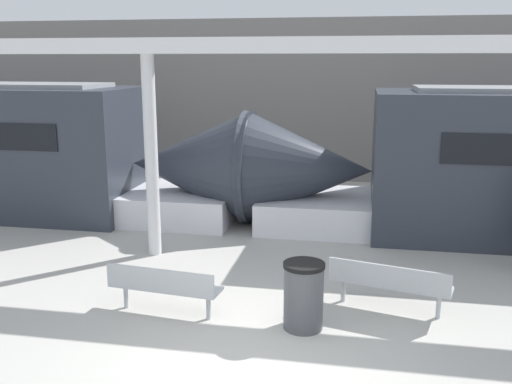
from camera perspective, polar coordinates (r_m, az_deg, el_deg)
name	(u,v)px	position (r m, az deg, el deg)	size (l,w,h in m)	color
ground_plane	(243,360)	(7.60, -1.33, -16.49)	(60.00, 60.00, 0.00)	#B2AFA8
station_wall	(318,101)	(18.05, 6.23, 9.03)	(56.00, 0.20, 5.00)	gray
bench_near	(163,285)	(8.69, -9.25, -9.18)	(1.75, 0.64, 0.78)	#ADB2B7
bench_far	(389,281)	(8.94, 13.18, -8.70)	(1.87, 0.88, 0.78)	#ADB2B7
trash_bin	(304,296)	(8.23, 4.78, -10.28)	(0.59, 0.59, 0.98)	#4C4F54
support_column_near	(151,158)	(11.08, -10.43, 3.41)	(0.25, 0.25, 3.86)	silver
canopy_beam	(147,46)	(10.94, -10.88, 14.15)	(28.00, 0.60, 0.28)	silver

